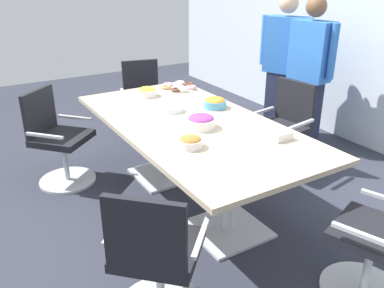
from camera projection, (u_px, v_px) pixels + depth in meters
ground_plane at (192, 200)px, 3.69m from camera, size 10.00×10.00×0.01m
conference_table at (192, 136)px, 3.44m from camera, size 2.40×1.20×0.75m
office_chair_0 at (144, 104)px, 4.96m from camera, size 0.64×0.64×0.91m
office_chair_1 at (58, 143)px, 3.86m from camera, size 0.76×0.76×0.91m
office_chair_2 at (156, 262)px, 2.29m from camera, size 0.76×0.76×0.91m
office_chair_3 at (383, 244)px, 2.44m from camera, size 0.69×0.69×0.91m
office_chair_4 at (283, 133)px, 4.09m from camera, size 0.62×0.62×0.91m
person_standing_0 at (283, 66)px, 4.76m from camera, size 0.59×0.38×1.68m
person_standing_1 at (309, 73)px, 4.45m from camera, size 0.62×0.27×1.67m
snack_bowl_chips_yellow at (147, 92)px, 4.05m from camera, size 0.19×0.19×0.10m
snack_bowl_candy_mix at (201, 121)px, 3.24m from camera, size 0.24×0.24×0.12m
snack_bowl_chips_orange at (215, 103)px, 3.72m from camera, size 0.21×0.21×0.10m
snack_bowl_pretzels at (191, 142)px, 2.89m from camera, size 0.17×0.17×0.09m
donut_platter at (179, 87)px, 4.31m from camera, size 0.37×0.38×0.04m
plate_stack at (173, 109)px, 3.63m from camera, size 0.19×0.19×0.04m
napkin_pile at (279, 135)px, 3.05m from camera, size 0.15×0.15×0.06m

